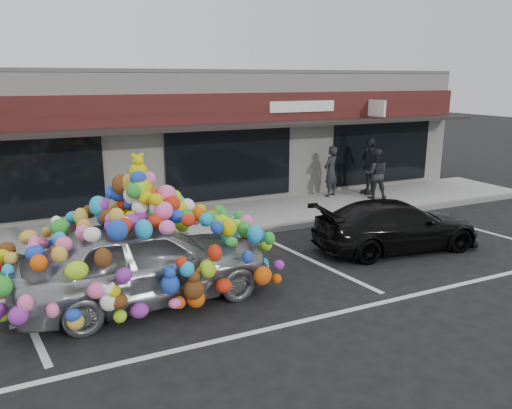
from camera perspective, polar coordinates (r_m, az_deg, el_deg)
name	(u,v)px	position (r m, az deg, el deg)	size (l,w,h in m)	color
ground	(197,284)	(10.29, -6.78, -9.00)	(90.00, 90.00, 0.00)	black
shop_building	(115,135)	(17.79, -15.77, 7.64)	(24.00, 7.20, 4.31)	silver
sidewalk	(150,228)	(13.90, -12.06, -2.67)	(26.00, 3.00, 0.15)	gray
kerb	(164,244)	(12.51, -10.46, -4.49)	(26.00, 0.18, 0.16)	slate
parking_stripe_left	(23,310)	(10.05, -25.04, -10.86)	(0.12, 4.40, 0.01)	silver
parking_stripe_mid	(310,260)	(11.56, 6.24, -6.30)	(0.12, 4.40, 0.01)	silver
parking_stripe_right	(480,230)	(14.98, 24.20, -2.69)	(0.12, 4.40, 0.01)	silver
lane_line	(345,311)	(9.24, 10.13, -11.91)	(14.00, 0.12, 0.01)	silver
toy_car	(144,251)	(9.37, -12.71, -5.22)	(3.34, 5.04, 2.88)	silver
black_sedan	(397,225)	(12.51, 15.77, -2.30)	(4.11, 1.67, 1.19)	black
pedestrian_a	(331,171)	(16.98, 8.54, 3.77)	(0.62, 0.41, 1.70)	black
pedestrian_b	(376,174)	(16.97, 13.52, 3.42)	(0.80, 0.62, 1.65)	black
pedestrian_c	(369,166)	(17.56, 12.83, 4.31)	(0.47, 1.14, 1.95)	black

